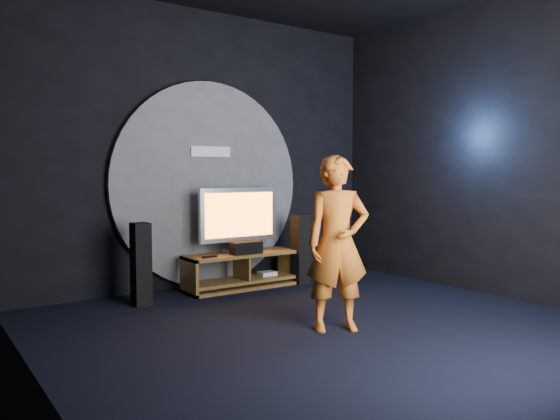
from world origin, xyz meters
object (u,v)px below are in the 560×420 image
(tower_speaker_right, at_px, (300,249))
(player, at_px, (337,243))
(tower_speaker_left, at_px, (141,264))
(tv, at_px, (239,217))
(media_console, at_px, (242,273))
(subwoofer, at_px, (296,265))

(tower_speaker_right, bearing_deg, player, -117.57)
(tower_speaker_right, distance_m, player, 2.15)
(player, bearing_deg, tower_speaker_left, 145.53)
(tv, relative_size, tower_speaker_left, 1.20)
(media_console, bearing_deg, tv, 95.73)
(tower_speaker_left, bearing_deg, tv, 8.37)
(media_console, height_order, tower_speaker_right, tower_speaker_right)
(tv, height_order, tower_speaker_right, tv)
(tower_speaker_left, height_order, player, player)
(tower_speaker_right, bearing_deg, subwoofer, 62.34)
(tv, relative_size, tower_speaker_right, 1.20)
(media_console, xyz_separation_m, subwoofer, (0.94, 0.13, -0.02))
(tv, height_order, tower_speaker_left, tv)
(tower_speaker_left, height_order, tower_speaker_right, same)
(media_console, relative_size, player, 0.92)
(media_console, bearing_deg, player, -95.78)
(tv, distance_m, subwoofer, 1.19)
(tower_speaker_right, bearing_deg, tv, 161.90)
(player, bearing_deg, subwoofer, 87.10)
(media_console, bearing_deg, tower_speaker_right, -13.65)
(subwoofer, bearing_deg, tv, -176.33)
(media_console, distance_m, player, 2.17)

